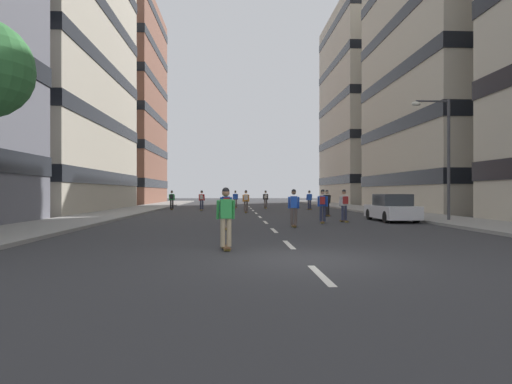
{
  "coord_description": "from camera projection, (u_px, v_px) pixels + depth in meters",
  "views": [
    {
      "loc": [
        -1.73,
        -10.61,
        1.66
      ],
      "look_at": [
        0.0,
        23.03,
        1.63
      ],
      "focal_mm": 30.81,
      "sensor_mm": 36.0,
      "label": 1
    }
  ],
  "objects": [
    {
      "name": "skater_1",
      "position": [
        323.0,
        204.0,
        23.05
      ],
      "size": [
        0.57,
        0.92,
        1.78
      ],
      "color": "brown",
      "rests_on": "ground_plane"
    },
    {
      "name": "skater_8",
      "position": [
        327.0,
        201.0,
        29.56
      ],
      "size": [
        0.55,
        0.92,
        1.78
      ],
      "color": "brown",
      "rests_on": "ground_plane"
    },
    {
      "name": "lane_markings",
      "position": [
        254.0,
        212.0,
        36.16
      ],
      "size": [
        0.16,
        57.2,
        0.01
      ],
      "color": "silver",
      "rests_on": "ground_plane"
    },
    {
      "name": "skater_10",
      "position": [
        226.0,
        215.0,
        12.48
      ],
      "size": [
        0.56,
        0.92,
        1.78
      ],
      "color": "brown",
      "rests_on": "ground_plane"
    },
    {
      "name": "skater_0",
      "position": [
        235.0,
        198.0,
        44.34
      ],
      "size": [
        0.56,
        0.92,
        1.78
      ],
      "color": "brown",
      "rests_on": "ground_plane"
    },
    {
      "name": "ground_plane",
      "position": [
        255.0,
        212.0,
        36.0
      ],
      "size": [
        152.07,
        152.07,
        0.0
      ],
      "primitive_type": "plane",
      "color": "#333335"
    },
    {
      "name": "sidewalk_left",
      "position": [
        136.0,
        210.0,
        38.64
      ],
      "size": [
        3.95,
        69.7,
        0.14
      ],
      "primitive_type": "cube",
      "color": "gray",
      "rests_on": "ground_plane"
    },
    {
      "name": "skater_2",
      "position": [
        344.0,
        203.0,
        23.83
      ],
      "size": [
        0.56,
        0.92,
        1.78
      ],
      "color": "brown",
      "rests_on": "ground_plane"
    },
    {
      "name": "sidewalk_right",
      "position": [
        366.0,
        209.0,
        39.69
      ],
      "size": [
        3.95,
        69.7,
        0.14
      ],
      "primitive_type": "cube",
      "color": "gray",
      "rests_on": "ground_plane"
    },
    {
      "name": "building_right_far",
      "position": [
        387.0,
        108.0,
        62.45
      ],
      "size": [
        15.69,
        18.99,
        26.99
      ],
      "color": "#BCB29E",
      "rests_on": "ground_plane"
    },
    {
      "name": "building_left_mid",
      "position": [
        16.0,
        72.0,
        36.9
      ],
      "size": [
        15.69,
        21.0,
        23.37
      ],
      "color": "#BCB29E",
      "rests_on": "ground_plane"
    },
    {
      "name": "skater_3",
      "position": [
        309.0,
        199.0,
        40.21
      ],
      "size": [
        0.56,
        0.92,
        1.78
      ],
      "color": "brown",
      "rests_on": "ground_plane"
    },
    {
      "name": "streetlamp_right",
      "position": [
        442.0,
        146.0,
        23.68
      ],
      "size": [
        2.13,
        0.3,
        6.5
      ],
      "color": "#3F3F44",
      "rests_on": "sidewalk_right"
    },
    {
      "name": "skater_4",
      "position": [
        202.0,
        199.0,
        38.81
      ],
      "size": [
        0.55,
        0.91,
        1.78
      ],
      "color": "brown",
      "rests_on": "ground_plane"
    },
    {
      "name": "building_left_far",
      "position": [
        100.0,
        103.0,
        60.39
      ],
      "size": [
        15.69,
        17.94,
        27.5
      ],
      "color": "brown",
      "rests_on": "ground_plane"
    },
    {
      "name": "skater_6",
      "position": [
        172.0,
        199.0,
        40.16
      ],
      "size": [
        0.53,
        0.9,
        1.78
      ],
      "color": "brown",
      "rests_on": "ground_plane"
    },
    {
      "name": "skater_11",
      "position": [
        246.0,
        200.0,
        34.44
      ],
      "size": [
        0.54,
        0.91,
        1.78
      ],
      "color": "brown",
      "rests_on": "ground_plane"
    },
    {
      "name": "skater_7",
      "position": [
        294.0,
        206.0,
        20.54
      ],
      "size": [
        0.54,
        0.91,
        1.78
      ],
      "color": "brown",
      "rests_on": "ground_plane"
    },
    {
      "name": "building_right_mid",
      "position": [
        479.0,
        56.0,
        38.96
      ],
      "size": [
        15.69,
        18.84,
        27.27
      ],
      "color": "#BCB29E",
      "rests_on": "ground_plane"
    },
    {
      "name": "skater_5",
      "position": [
        226.0,
        206.0,
        19.26
      ],
      "size": [
        0.56,
        0.92,
        1.78
      ],
      "color": "brown",
      "rests_on": "ground_plane"
    },
    {
      "name": "parked_car_near",
      "position": [
        392.0,
        209.0,
        24.53
      ],
      "size": [
        1.82,
        4.4,
        1.52
      ],
      "color": "silver",
      "rests_on": "ground_plane"
    },
    {
      "name": "skater_9",
      "position": [
        266.0,
        198.0,
        43.4
      ],
      "size": [
        0.54,
        0.91,
        1.78
      ],
      "color": "brown",
      "rests_on": "ground_plane"
    }
  ]
}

